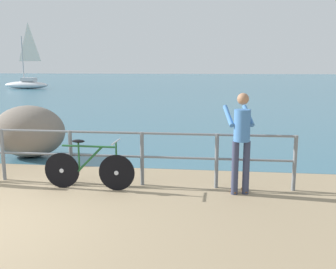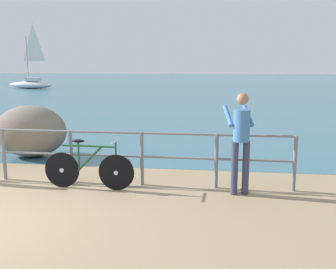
{
  "view_description": "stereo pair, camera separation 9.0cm",
  "coord_description": "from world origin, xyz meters",
  "views": [
    {
      "loc": [
        3.39,
        -4.67,
        2.24
      ],
      "look_at": [
        2.53,
        2.52,
        0.91
      ],
      "focal_mm": 40.45,
      "sensor_mm": 36.0,
      "label": 1
    },
    {
      "loc": [
        3.48,
        -4.66,
        2.24
      ],
      "look_at": [
        2.53,
        2.52,
        0.91
      ],
      "focal_mm": 40.45,
      "sensor_mm": 36.0,
      "label": 2
    }
  ],
  "objects": [
    {
      "name": "sea_surface",
      "position": [
        0.0,
        48.28,
        0.0
      ],
      "size": [
        120.0,
        90.0,
        0.01
      ],
      "primitive_type": "cube",
      "color": "#38667A",
      "rests_on": "ground_plane"
    },
    {
      "name": "person_at_railing",
      "position": [
        3.88,
        1.84,
        0.99
      ],
      "size": [
        0.55,
        0.67,
        1.78
      ],
      "rotation": [
        0.0,
        0.0,
        1.8
      ],
      "color": "#333851",
      "rests_on": "ground_plane"
    },
    {
      "name": "ground_plane",
      "position": [
        0.0,
        20.0,
        -0.05
      ],
      "size": [
        120.0,
        120.0,
        0.1
      ],
      "primitive_type": "cube",
      "color": "#937F60"
    },
    {
      "name": "bicycle",
      "position": [
        1.17,
        1.77,
        0.39
      ],
      "size": [
        1.7,
        0.48,
        0.92
      ],
      "rotation": [
        0.0,
        0.0,
        -0.03
      ],
      "color": "black",
      "rests_on": "ground_plane"
    },
    {
      "name": "sailboat",
      "position": [
        -14.33,
        29.82,
        0.71
      ],
      "size": [
        4.47,
        1.58,
        6.16
      ],
      "rotation": [
        0.0,
        0.0,
        3.08
      ],
      "color": "white",
      "rests_on": "sea_surface"
    },
    {
      "name": "promenade_railing",
      "position": [
        -0.0,
        2.12,
        0.64
      ],
      "size": [
        9.8,
        0.07,
        1.02
      ],
      "color": "slate",
      "rests_on": "ground_plane"
    },
    {
      "name": "breakwater_boulder_main",
      "position": [
        -1.09,
        4.0,
        0.64
      ],
      "size": [
        1.78,
        1.29,
        1.27
      ],
      "color": "slate",
      "rests_on": "ground"
    }
  ]
}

